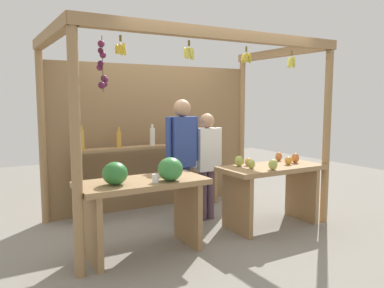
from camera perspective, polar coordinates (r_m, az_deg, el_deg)
The scene contains 7 objects.
ground_plane at distance 5.42m, azimuth -1.01°, elevation -11.44°, with size 12.00×12.00×0.00m, color gray.
market_stall at distance 5.55m, azimuth -3.37°, elevation 3.83°, with size 3.45×1.98×2.44m.
fruit_counter_left at distance 4.21m, azimuth -7.18°, elevation -7.31°, with size 1.40×0.68×1.06m.
fruit_counter_right at distance 5.22m, azimuth 11.62°, elevation -5.40°, with size 1.40×0.64×0.95m.
bottle_shelf_unit at distance 5.77m, azimuth -5.91°, elevation -2.28°, with size 2.21×0.22×1.33m.
vendor_man at distance 5.13m, azimuth -1.47°, elevation -0.84°, with size 0.48×0.23×1.68m.
vendor_woman at distance 5.34m, azimuth 2.20°, elevation -1.96°, with size 0.48×0.20×1.49m.
Camera 1 is at (-2.50, -4.50, 1.68)m, focal length 36.09 mm.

